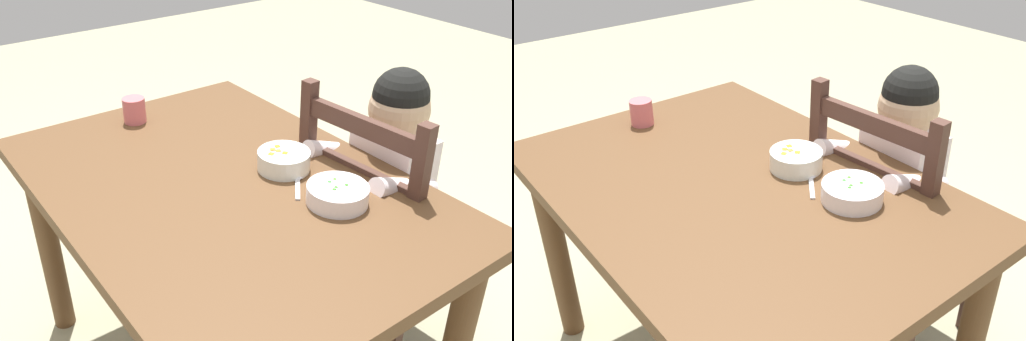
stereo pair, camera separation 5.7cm
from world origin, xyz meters
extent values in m
cube|color=brown|center=(0.00, 0.00, 0.69)|extent=(1.22, 0.84, 0.04)
cylinder|color=brown|center=(-0.53, -0.34, 0.33)|extent=(0.07, 0.07, 0.67)
cylinder|color=brown|center=(-0.53, 0.34, 0.33)|extent=(0.07, 0.07, 0.67)
cube|color=#492D25|center=(0.14, 0.52, 0.43)|extent=(0.45, 0.45, 0.02)
cube|color=#492D25|center=(0.31, 0.72, 0.21)|extent=(0.04, 0.04, 0.42)
cube|color=#492D25|center=(-0.07, 0.69, 0.21)|extent=(0.04, 0.04, 0.42)
cube|color=#492D25|center=(-0.04, 0.31, 0.21)|extent=(0.04, 0.04, 0.42)
cube|color=#492D25|center=(0.34, 0.34, 0.68)|extent=(0.04, 0.04, 0.46)
cube|color=#492D25|center=(-0.04, 0.31, 0.68)|extent=(0.04, 0.04, 0.46)
cube|color=#492D25|center=(0.15, 0.33, 0.84)|extent=(0.36, 0.05, 0.05)
cube|color=#492D25|center=(0.15, 0.33, 0.70)|extent=(0.36, 0.05, 0.05)
cube|color=white|center=(0.14, 0.49, 0.60)|extent=(0.22, 0.14, 0.32)
sphere|color=#D7B189|center=(0.14, 0.49, 0.84)|extent=(0.17, 0.17, 0.17)
sphere|color=black|center=(0.14, 0.49, 0.88)|extent=(0.16, 0.16, 0.16)
cylinder|color=#3F4C72|center=(0.08, 0.37, 0.22)|extent=(0.07, 0.07, 0.44)
cylinder|color=#3F4C72|center=(0.19, 0.37, 0.22)|extent=(0.07, 0.07, 0.44)
cylinder|color=white|center=(0.01, 0.39, 0.68)|extent=(0.06, 0.24, 0.13)
cylinder|color=white|center=(0.27, 0.39, 0.68)|extent=(0.06, 0.24, 0.13)
cylinder|color=white|center=(0.24, 0.17, 0.73)|extent=(0.15, 0.15, 0.05)
cylinder|color=white|center=(0.24, 0.17, 0.71)|extent=(0.07, 0.07, 0.01)
cylinder|color=#45952F|center=(0.24, 0.17, 0.74)|extent=(0.12, 0.12, 0.03)
sphere|color=#509331|center=(0.21, 0.19, 0.75)|extent=(0.01, 0.01, 0.01)
sphere|color=green|center=(0.22, 0.17, 0.75)|extent=(0.01, 0.01, 0.01)
sphere|color=#3D8B27|center=(0.25, 0.19, 0.75)|extent=(0.01, 0.01, 0.01)
sphere|color=#398D28|center=(0.25, 0.15, 0.75)|extent=(0.01, 0.01, 0.01)
sphere|color=#458E31|center=(0.24, 0.16, 0.75)|extent=(0.01, 0.01, 0.01)
cylinder|color=white|center=(0.03, 0.17, 0.73)|extent=(0.14, 0.14, 0.05)
cylinder|color=white|center=(0.03, 0.17, 0.71)|extent=(0.06, 0.06, 0.01)
cylinder|color=orange|center=(0.03, 0.17, 0.74)|extent=(0.12, 0.12, 0.03)
cube|color=orange|center=(0.02, 0.13, 0.76)|extent=(0.02, 0.02, 0.01)
cube|color=orange|center=(0.04, 0.17, 0.76)|extent=(0.02, 0.02, 0.01)
cube|color=orange|center=(0.00, 0.17, 0.76)|extent=(0.02, 0.02, 0.01)
cube|color=orange|center=(0.01, 0.15, 0.76)|extent=(0.02, 0.02, 0.01)
cube|color=orange|center=(0.02, 0.16, 0.76)|extent=(0.02, 0.02, 0.01)
cube|color=silver|center=(0.14, 0.13, 0.71)|extent=(0.08, 0.07, 0.00)
ellipsoid|color=silver|center=(0.09, 0.17, 0.71)|extent=(0.05, 0.05, 0.01)
cylinder|color=#D3666C|center=(-0.48, -0.02, 0.75)|extent=(0.07, 0.07, 0.08)
camera|label=1|loc=(1.08, -0.69, 1.47)|focal=40.49mm
camera|label=2|loc=(1.05, -0.74, 1.47)|focal=40.49mm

